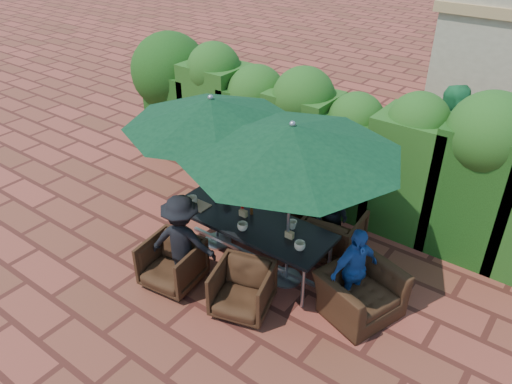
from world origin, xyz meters
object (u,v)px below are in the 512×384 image
Objects in this scene: chair_far_mid at (282,208)px; chair_near_right at (242,288)px; umbrella_right at (292,140)px; chair_far_right at (334,232)px; chair_far_left at (247,197)px; dining_table at (250,224)px; chair_end_right at (361,286)px; chair_near_left at (172,261)px; umbrella_left at (211,112)px.

chair_near_right is at bearing 111.31° from chair_far_mid.
chair_far_right is (0.24, 0.91, -1.81)m from umbrella_right.
chair_far_left is 0.95× the size of chair_far_mid.
dining_table is 1.25m from chair_far_left.
umbrella_right is 2.17m from chair_far_mid.
dining_table is 1.67m from umbrella_right.
chair_far_left is 2.71m from chair_end_right.
chair_end_right is (2.56, -0.90, 0.04)m from chair_far_left.
umbrella_right is (0.65, -0.01, 1.54)m from dining_table.
umbrella_right is at bearing 64.38° from chair_near_right.
chair_near_left is (0.19, -1.96, -0.01)m from chair_far_left.
chair_far_left reaches higher than chair_near_right.
umbrella_left is at bearing 174.59° from dining_table.
umbrella_right reaches higher than chair_far_mid.
umbrella_right is at bearing 130.08° from chair_far_mid.
chair_far_left is at bearing 130.28° from dining_table.
chair_far_right is (0.97, -0.06, -0.01)m from chair_far_mid.
umbrella_left reaches higher than dining_table.
umbrella_right is 3.61× the size of chair_far_left.
chair_near_right is 0.76× the size of chair_end_right.
chair_far_left is (-0.07, 0.86, -1.82)m from umbrella_left.
umbrella_left is at bearing 176.72° from umbrella_right.
umbrella_left reaches higher than chair_end_right.
chair_far_right is (0.89, 0.90, -0.27)m from dining_table.
chair_near_left is at bearing 86.21° from chair_far_left.
chair_far_mid is at bearing 95.03° from dining_table.
umbrella_right is at bearing -3.28° from umbrella_left.
umbrella_right is 3.79× the size of chair_near_right.
chair_far_left is (-1.44, 0.94, -1.82)m from umbrella_right.
umbrella_right is 2.50m from chair_far_left.
umbrella_left is at bearing 107.47° from chair_end_right.
chair_near_right is (0.61, -1.82, -0.04)m from chair_far_mid.
chair_far_mid is 1.08× the size of chair_near_left.
chair_near_left reaches higher than chair_near_right.
dining_table is at bearing 120.91° from chair_far_left.
chair_far_right is at bearing 63.79° from chair_end_right.
umbrella_left is (-0.72, 0.07, 1.54)m from dining_table.
dining_table is 0.87× the size of umbrella_right.
chair_far_left is 1.05× the size of chair_near_right.
chair_near_left is at bearing -83.60° from umbrella_left.
chair_end_right is (1.25, 0.89, 0.06)m from chair_near_right.
chair_near_left is at bearing 171.99° from chair_near_right.
umbrella_right is 3.50× the size of chair_far_right.
chair_far_left is at bearing 109.26° from chair_near_right.
umbrella_right is (1.37, -0.08, 0.00)m from umbrella_left.
dining_table is 1.79m from chair_end_right.
chair_far_mid is 2.06m from chair_near_left.
chair_end_right reaches higher than chair_near_left.
dining_table reaches higher than chair_near_right.
umbrella_left is at bearing 85.16° from chair_far_left.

